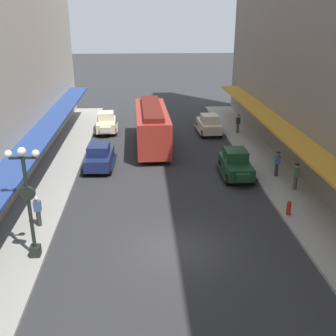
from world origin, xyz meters
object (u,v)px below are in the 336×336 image
at_px(parked_car_1, 99,156).
at_px(pedestrian_2, 277,164).
at_px(parked_car_2, 236,163).
at_px(lamp_post_with_clock, 28,199).
at_px(pedestrian_1, 296,176).
at_px(pedestrian_3, 38,211).
at_px(fire_hydrant, 289,208).
at_px(streetcar, 152,125).
at_px(pedestrian_4, 238,124).
at_px(parked_car_0, 106,122).
at_px(parked_car_3, 209,124).

distance_m(parked_car_1, pedestrian_2, 12.29).
height_order(parked_car_2, lamp_post_with_clock, lamp_post_with_clock).
xyz_separation_m(pedestrian_1, pedestrian_3, (-14.78, -3.60, -0.02)).
relative_size(lamp_post_with_clock, fire_hydrant, 6.29).
xyz_separation_m(streetcar, lamp_post_with_clock, (-5.70, -16.00, 1.08)).
distance_m(lamp_post_with_clock, pedestrian_2, 16.48).
relative_size(streetcar, pedestrian_3, 5.88).
height_order(pedestrian_1, pedestrian_2, same).
height_order(pedestrian_2, pedestrian_4, same).
distance_m(parked_car_1, pedestrian_1, 13.37).
bearing_deg(streetcar, parked_car_0, 130.93).
bearing_deg(pedestrian_1, lamp_post_with_clock, -155.88).
distance_m(pedestrian_1, pedestrian_3, 15.22).
bearing_deg(fire_hydrant, parked_car_1, 143.38).
bearing_deg(pedestrian_3, pedestrian_1, 13.70).
bearing_deg(parked_car_3, lamp_post_with_clock, -119.41).
bearing_deg(pedestrian_1, pedestrian_2, 100.96).
bearing_deg(pedestrian_2, streetcar, 138.13).
relative_size(streetcar, lamp_post_with_clock, 1.87).
xyz_separation_m(pedestrian_1, pedestrian_4, (-0.66, 12.76, 0.00)).
distance_m(streetcar, pedestrian_4, 8.59).
bearing_deg(parked_car_1, pedestrian_2, -11.98).
xyz_separation_m(parked_car_1, pedestrian_2, (12.02, -2.55, 0.07)).
xyz_separation_m(parked_car_1, fire_hydrant, (10.91, -8.11, -0.38)).
relative_size(parked_car_0, parked_car_3, 1.00).
bearing_deg(parked_car_0, pedestrian_2, -44.50).
distance_m(parked_car_1, parked_car_3, 12.38).
height_order(parked_car_3, fire_hydrant, parked_car_3).
distance_m(streetcar, pedestrian_3, 14.61).
bearing_deg(pedestrian_2, parked_car_0, 135.50).
bearing_deg(parked_car_0, pedestrian_3, -96.51).
bearing_deg(pedestrian_4, parked_car_0, 172.43).
xyz_separation_m(streetcar, pedestrian_1, (8.60, -9.60, -0.89)).
relative_size(lamp_post_with_clock, pedestrian_1, 3.09).
bearing_deg(fire_hydrant, pedestrian_3, -178.55).
height_order(parked_car_3, pedestrian_1, parked_car_3).
distance_m(pedestrian_2, pedestrian_3, 15.50).
distance_m(parked_car_3, pedestrian_4, 2.65).
height_order(parked_car_2, pedestrian_1, parked_car_2).
xyz_separation_m(fire_hydrant, pedestrian_2, (1.11, 5.56, 0.45)).
bearing_deg(parked_car_2, pedestrian_4, 76.19).
relative_size(pedestrian_3, pedestrian_4, 0.98).
distance_m(pedestrian_1, pedestrian_4, 12.78).
bearing_deg(lamp_post_with_clock, parked_car_1, 80.71).
xyz_separation_m(parked_car_3, fire_hydrant, (1.73, -16.41, -0.38)).
xyz_separation_m(parked_car_2, streetcar, (-5.47, 6.89, 0.96)).
xyz_separation_m(lamp_post_with_clock, pedestrian_3, (-0.48, 2.80, -2.00)).
relative_size(fire_hydrant, pedestrian_3, 0.50).
height_order(parked_car_3, pedestrian_4, parked_car_3).
xyz_separation_m(parked_car_0, pedestrian_3, (-2.05, -17.97, 0.05)).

